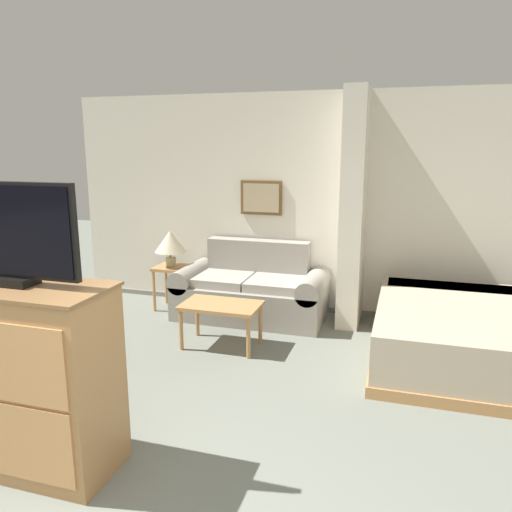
# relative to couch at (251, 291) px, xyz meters

# --- Properties ---
(wall_back) EXTENTS (6.45, 0.16, 2.60)m
(wall_back) POSITION_rel_couch_xyz_m (0.78, 0.48, 0.98)
(wall_back) COLOR silver
(wall_back) RESTS_ON ground_plane
(wall_partition_pillar) EXTENTS (0.24, 0.58, 2.60)m
(wall_partition_pillar) POSITION_rel_couch_xyz_m (1.13, 0.13, 0.99)
(wall_partition_pillar) COLOR silver
(wall_partition_pillar) RESTS_ON ground_plane
(couch) EXTENTS (1.75, 0.84, 0.87)m
(couch) POSITION_rel_couch_xyz_m (0.00, 0.00, 0.00)
(couch) COLOR gray
(couch) RESTS_ON ground_plane
(coffee_table) EXTENTS (0.78, 0.48, 0.45)m
(coffee_table) POSITION_rel_couch_xyz_m (-0.02, -0.95, 0.08)
(coffee_table) COLOR #B27F4C
(coffee_table) RESTS_ON ground_plane
(side_table) EXTENTS (0.38, 0.38, 0.54)m
(side_table) POSITION_rel_couch_xyz_m (-1.04, -0.00, 0.12)
(side_table) COLOR #B27F4C
(side_table) RESTS_ON ground_plane
(table_lamp) EXTENTS (0.38, 0.38, 0.44)m
(table_lamp) POSITION_rel_couch_xyz_m (-1.04, -0.00, 0.53)
(table_lamp) COLOR tan
(table_lamp) RESTS_ON side_table
(tv_dresser) EXTENTS (1.14, 0.52, 1.19)m
(tv_dresser) POSITION_rel_couch_xyz_m (-0.50, -3.08, 0.28)
(tv_dresser) COLOR #B27F4C
(tv_dresser) RESTS_ON ground_plane
(tv) EXTENTS (0.90, 0.16, 0.61)m
(tv) POSITION_rel_couch_xyz_m (-0.50, -3.08, 1.18)
(tv) COLOR black
(tv) RESTS_ON tv_dresser
(bed) EXTENTS (1.60, 1.99, 0.53)m
(bed) POSITION_rel_couch_xyz_m (2.27, -0.61, -0.04)
(bed) COLOR #B27F4C
(bed) RESTS_ON ground_plane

